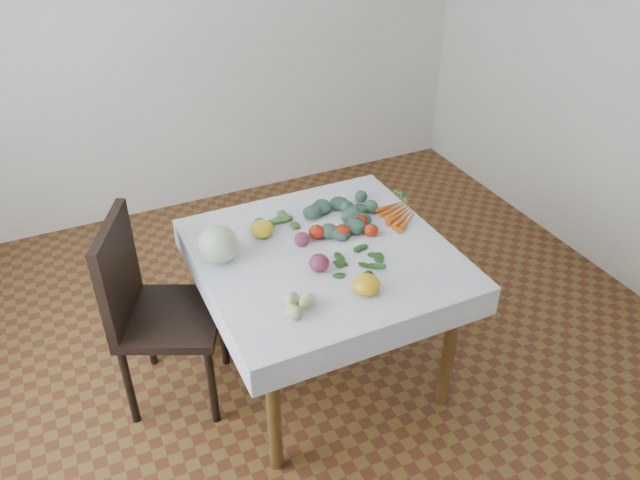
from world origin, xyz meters
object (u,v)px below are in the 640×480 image
object	(u,v)px
heirloom_back	(262,229)
carrot_bunch	(401,213)
cabbage	(218,244)
chair	(149,303)
table	(324,269)

from	to	relation	value
heirloom_back	carrot_bunch	xyz separation A→B (m)	(0.69, -0.12, -0.02)
cabbage	heirloom_back	xyz separation A→B (m)	(0.24, 0.10, -0.04)
chair	table	bearing A→B (deg)	-15.10
chair	heirloom_back	world-z (taller)	chair
cabbage	carrot_bunch	size ratio (longest dim) A/B	0.70
table	chair	distance (m)	0.82
table	cabbage	size ratio (longest dim) A/B	5.41
heirloom_back	carrot_bunch	distance (m)	0.70
table	carrot_bunch	xyz separation A→B (m)	(0.48, 0.12, 0.12)
chair	carrot_bunch	distance (m)	1.28
cabbage	heirloom_back	size ratio (longest dim) A/B	1.67
table	cabbage	distance (m)	0.51
heirloom_back	carrot_bunch	bearing A→B (deg)	-10.13
table	heirloom_back	bearing A→B (deg)	130.66
cabbage	table	bearing A→B (deg)	-17.51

